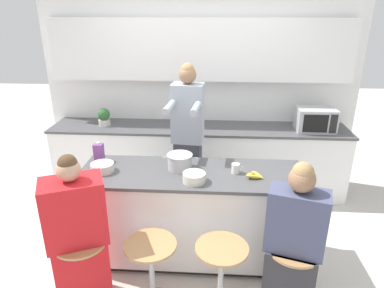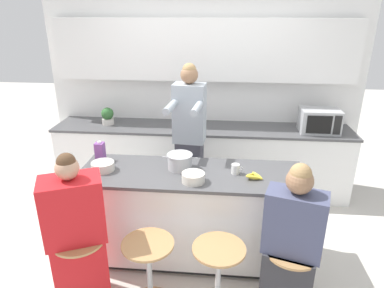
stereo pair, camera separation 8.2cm
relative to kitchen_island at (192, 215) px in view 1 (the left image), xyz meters
name	(u,v)px [view 1 (the left image)]	position (x,y,z in m)	size (l,w,h in m)	color
ground_plane	(192,254)	(0.00, 0.00, -0.47)	(16.00, 16.00, 0.00)	beige
wall_back	(200,72)	(0.00, 1.64, 1.08)	(4.07, 0.22, 2.70)	white
back_counter	(198,159)	(0.00, 1.35, -0.02)	(3.77, 0.60, 0.89)	white
kitchen_island	(192,215)	(0.00, 0.00, 0.00)	(2.05, 0.67, 0.92)	black
bar_stool_leftmost	(84,268)	(-0.82, -0.66, -0.10)	(0.41, 0.41, 0.63)	tan
bar_stool_center_left	(152,271)	(-0.27, -0.66, -0.10)	(0.41, 0.41, 0.63)	tan
bar_stool_center_right	(221,275)	(0.27, -0.66, -0.10)	(0.41, 0.41, 0.63)	tan
bar_stool_rightmost	(291,276)	(0.82, -0.64, -0.10)	(0.41, 0.41, 0.63)	tan
person_cooking	(188,146)	(-0.09, 0.66, 0.44)	(0.38, 0.60, 1.80)	#383842
person_wrapped_blanket	(79,240)	(-0.84, -0.65, 0.17)	(0.53, 0.44, 1.35)	red
person_seated_near	(292,251)	(0.80, -0.65, 0.14)	(0.46, 0.36, 1.34)	#333338
cooking_pot	(180,162)	(-0.11, 0.07, 0.53)	(0.32, 0.24, 0.14)	#B7BABC
fruit_bowl	(194,177)	(0.03, -0.18, 0.50)	(0.20, 0.20, 0.08)	silver
mixing_bowl_steel	(102,167)	(-0.81, -0.03, 0.49)	(0.21, 0.21, 0.08)	silver
coffee_cup_near	(236,168)	(0.40, 0.02, 0.50)	(0.11, 0.07, 0.09)	white
banana_bunch	(254,175)	(0.55, -0.07, 0.48)	(0.17, 0.12, 0.06)	yellow
juice_carton	(99,153)	(-0.91, 0.18, 0.55)	(0.08, 0.08, 0.20)	#7A428E
microwave	(315,120)	(1.44, 1.31, 0.57)	(0.46, 0.33, 0.28)	#B2B5B7
potted_plant	(104,117)	(-1.22, 1.35, 0.54)	(0.16, 0.16, 0.22)	beige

